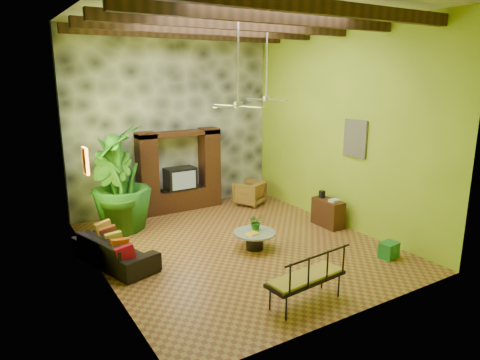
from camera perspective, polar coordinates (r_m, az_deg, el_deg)
ground at (r=9.90m, az=-0.42°, el=-8.63°), size 7.00×7.00×0.00m
ceiling at (r=9.23m, az=-0.48°, el=21.41°), size 6.00×7.00×0.02m
back_wall at (r=12.35m, az=-8.92°, el=7.71°), size 6.00×0.02×5.00m
left_wall at (r=8.13m, az=-18.94°, el=3.99°), size 0.02×7.00×5.00m
right_wall at (r=11.07m, az=13.08°, el=6.83°), size 0.02×7.00×5.00m
stone_accent_wall at (r=12.29m, az=-8.81°, el=7.69°), size 5.98×0.10×4.98m
ceiling_beams at (r=9.20m, az=-0.48°, el=20.05°), size 5.95×5.36×0.22m
entertainment_center at (r=12.27m, az=-8.00°, el=0.43°), size 2.40×0.55×2.30m
ceiling_fan_front at (r=8.71m, az=-0.23°, el=11.32°), size 1.28×1.28×1.86m
ceiling_fan_back at (r=11.03m, az=3.54°, el=11.83°), size 1.28×1.28×1.86m
wall_art_mask at (r=9.17m, az=-19.90°, el=2.42°), size 0.06×0.32×0.55m
wall_art_painting at (r=10.65m, az=15.12°, el=5.35°), size 0.06×0.70×0.90m
sofa at (r=9.24m, az=-16.37°, el=-8.92°), size 1.37×2.21×0.60m
wicker_armchair at (r=12.77m, az=1.28°, el=-1.72°), size 1.04×1.05×0.72m
tall_plant_a at (r=11.12m, az=-16.31°, el=-0.50°), size 1.41×1.43×2.28m
tall_plant_b at (r=10.71m, az=-16.33°, el=-1.54°), size 1.37×1.46×2.09m
tall_plant_c at (r=10.88m, az=-15.64°, el=0.16°), size 1.89×1.89×2.61m
coffee_table at (r=9.60m, az=1.96°, el=-7.74°), size 0.93×0.93×0.40m
centerpiece_plant at (r=9.63m, az=2.15°, el=-5.57°), size 0.34×0.29×0.37m
yellow_tray at (r=9.41m, az=1.69°, el=-7.16°), size 0.30×0.24×0.03m
iron_bench at (r=7.37m, az=9.19°, el=-12.47°), size 1.50×0.66×0.57m
side_console at (r=11.20m, az=11.63°, el=-4.32°), size 0.41×0.88×0.70m
green_bin at (r=9.72m, az=19.24°, el=-8.81°), size 0.43×0.35×0.34m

